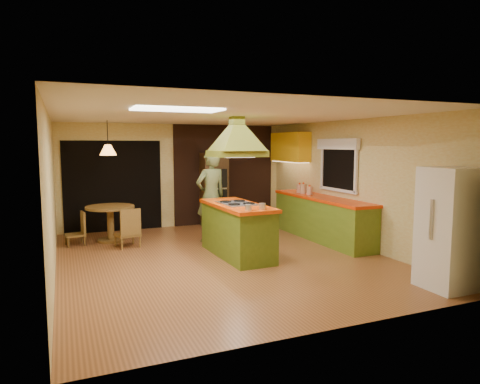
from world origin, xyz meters
name	(u,v)px	position (x,y,z in m)	size (l,w,h in m)	color
ground	(223,258)	(0.00, 0.00, 0.00)	(6.50, 6.50, 0.00)	#995C32
room_walls	(223,188)	(0.00, 0.00, 1.25)	(5.50, 6.50, 6.50)	beige
ceiling_plane	(222,116)	(0.00, 0.00, 2.50)	(6.50, 6.50, 0.00)	silver
brick_panel	(225,174)	(1.25, 3.23, 1.25)	(2.64, 0.03, 2.50)	#381E14
nook_opening	(113,186)	(-1.50, 3.23, 1.05)	(2.20, 0.03, 2.10)	black
right_counter	(321,218)	(2.45, 0.60, 0.46)	(0.62, 3.05, 0.92)	olive
upper_cabinets	(290,147)	(2.57, 2.20, 1.95)	(0.34, 1.40, 0.70)	yellow
window_right	(338,156)	(2.70, 0.40, 1.77)	(0.12, 1.35, 1.06)	black
fluor_panel	(177,109)	(-1.10, -1.20, 2.48)	(1.20, 0.60, 0.03)	white
kitchen_island	(237,229)	(0.29, 0.05, 0.48)	(0.82, 1.93, 0.97)	#58731C
range_hood	(237,131)	(0.29, 0.05, 2.25)	(0.95, 0.69, 0.78)	olive
man	(211,196)	(0.24, 1.35, 0.95)	(0.69, 0.45, 1.89)	#49532C
refrigerator	(451,228)	(2.37, -2.72, 0.85)	(0.70, 0.66, 1.70)	white
wall_oven	(214,190)	(0.86, 2.95, 0.90)	(0.62, 0.62, 1.81)	#422C15
dining_table	(110,217)	(-1.70, 2.15, 0.52)	(0.99, 0.99, 0.74)	brown
chair_left	(75,229)	(-2.40, 2.05, 0.33)	(0.37, 0.37, 0.67)	brown
chair_near	(127,228)	(-1.45, 1.50, 0.39)	(0.42, 0.42, 0.77)	brown
pendant_lamp	(108,150)	(-1.70, 2.15, 1.90)	(0.34, 0.34, 0.22)	#FF9E3F
canister_large	(303,189)	(2.40, 1.27, 1.02)	(0.14, 0.14, 0.21)	beige
canister_medium	(300,189)	(2.40, 1.43, 1.01)	(0.13, 0.13, 0.18)	beige
canister_small	(309,191)	(2.40, 1.01, 1.01)	(0.13, 0.13, 0.17)	beige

